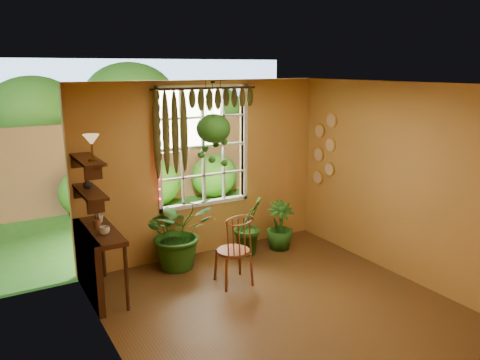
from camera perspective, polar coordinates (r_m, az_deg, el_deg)
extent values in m
plane|color=#553618|center=(5.88, 5.95, -15.88)|extent=(4.50, 4.50, 0.00)
plane|color=white|center=(5.12, 6.70, 11.44)|extent=(4.50, 4.50, 0.00)
plane|color=#B9813F|center=(7.21, -4.36, 1.29)|extent=(4.00, 0.00, 4.00)
plane|color=#B9813F|center=(4.50, -14.80, -6.81)|extent=(0.00, 4.50, 4.50)
plane|color=#B9813F|center=(6.69, 20.22, -0.50)|extent=(0.00, 4.50, 4.50)
cube|color=white|center=(7.17, -4.51, 4.07)|extent=(1.52, 0.10, 1.86)
cube|color=white|center=(7.20, -4.62, 4.10)|extent=(1.38, 0.01, 1.78)
cylinder|color=#3B1B10|center=(6.98, -4.25, 11.08)|extent=(1.70, 0.04, 0.04)
cube|color=#3B1B10|center=(6.17, -16.81, -6.05)|extent=(0.40, 1.20, 0.06)
cube|color=#3B1B10|center=(6.29, -17.97, -9.86)|extent=(0.08, 1.18, 0.90)
cylinder|color=#3B1B10|center=(5.88, -13.66, -11.49)|extent=(0.05, 0.05, 0.86)
cylinder|color=#3B1B10|center=(6.86, -16.36, -7.93)|extent=(0.05, 0.05, 0.86)
cube|color=#3B1B10|center=(6.01, -17.85, -1.38)|extent=(0.25, 0.90, 0.04)
cube|color=#3B1B10|center=(5.92, -18.13, 2.37)|extent=(0.25, 0.90, 0.04)
cube|color=#27611B|center=(12.11, -14.67, -0.70)|extent=(14.00, 10.00, 0.04)
cube|color=#8E6143|center=(10.22, -12.21, 2.12)|extent=(12.00, 0.10, 1.80)
plane|color=#93BBF7|center=(13.56, -17.18, 7.39)|extent=(12.00, 0.00, 12.00)
cylinder|color=brown|center=(6.39, -0.82, -8.67)|extent=(0.48, 0.48, 0.04)
torus|color=brown|center=(6.05, -0.08, -4.89)|extent=(0.42, 0.07, 0.42)
imported|color=#164913|center=(6.90, -7.51, -6.23)|extent=(1.00, 0.87, 1.11)
imported|color=#164913|center=(7.37, 1.14, -5.51)|extent=(0.61, 0.53, 0.94)
imported|color=#164913|center=(7.60, 4.89, -5.56)|extent=(0.49, 0.49, 0.79)
ellipsoid|color=black|center=(6.78, -3.26, 5.66)|extent=(0.29, 0.29, 0.18)
ellipsoid|color=#164913|center=(6.77, -3.26, 6.27)|extent=(0.50, 0.50, 0.42)
imported|color=silver|center=(5.96, -16.18, -5.92)|extent=(0.13, 0.13, 0.10)
imported|color=beige|center=(6.42, -16.76, -4.53)|extent=(0.12, 0.12, 0.10)
cylinder|color=brown|center=(6.21, -17.01, -5.12)|extent=(0.09, 0.09, 0.11)
imported|color=#B2AD99|center=(6.10, -18.11, -0.39)|extent=(0.15, 0.15, 0.12)
cylinder|color=#523917|center=(5.70, -17.51, 2.34)|extent=(0.11, 0.11, 0.03)
cylinder|color=#523917|center=(5.68, -17.58, 3.33)|extent=(0.03, 0.03, 0.19)
cone|color=slate|center=(5.66, -17.68, 4.69)|extent=(0.19, 0.19, 0.13)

